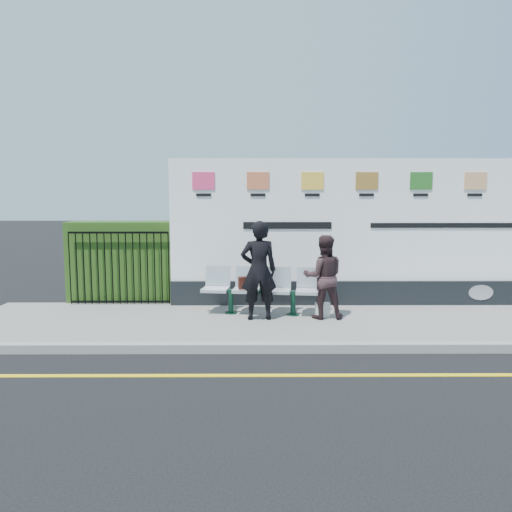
{
  "coord_description": "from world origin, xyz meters",
  "views": [
    {
      "loc": [
        -1.79,
        -6.38,
        2.39
      ],
      "look_at": [
        -1.74,
        2.89,
        1.25
      ],
      "focal_mm": 35.0,
      "sensor_mm": 36.0,
      "label": 1
    }
  ],
  "objects": [
    {
      "name": "woman_left",
      "position": [
        -1.7,
        2.57,
        1.03
      ],
      "size": [
        0.7,
        0.5,
        1.81
      ],
      "primitive_type": "imported",
      "rotation": [
        0.0,
        0.0,
        3.24
      ],
      "color": "black",
      "rests_on": "pavement"
    },
    {
      "name": "kerb",
      "position": [
        0.0,
        1.0,
        0.07
      ],
      "size": [
        14.0,
        0.18,
        0.14
      ],
      "primitive_type": "cube",
      "color": "gray",
      "rests_on": "ground"
    },
    {
      "name": "pavement",
      "position": [
        0.0,
        2.5,
        0.06
      ],
      "size": [
        14.0,
        3.0,
        0.12
      ],
      "primitive_type": "cube",
      "color": "slate",
      "rests_on": "ground"
    },
    {
      "name": "bench",
      "position": [
        -1.63,
        2.95,
        0.36
      ],
      "size": [
        2.34,
        0.87,
        0.49
      ],
      "primitive_type": null,
      "rotation": [
        0.0,
        0.0,
        -0.13
      ],
      "color": "silver",
      "rests_on": "pavement"
    },
    {
      "name": "carrier_bag_white",
      "position": [
        -0.5,
        2.74,
        0.25
      ],
      "size": [
        0.26,
        0.16,
        0.26
      ],
      "primitive_type": "cube",
      "color": "white",
      "rests_on": "pavement"
    },
    {
      "name": "handbag_brown",
      "position": [
        -1.93,
        2.98,
        0.73
      ],
      "size": [
        0.32,
        0.19,
        0.23
      ],
      "primitive_type": "cube",
      "rotation": [
        0.0,
        0.0,
        0.21
      ],
      "color": "black",
      "rests_on": "bench"
    },
    {
      "name": "ground",
      "position": [
        0.0,
        0.0,
        0.0
      ],
      "size": [
        80.0,
        80.0,
        0.0
      ],
      "primitive_type": "plane",
      "color": "black"
    },
    {
      "name": "railing",
      "position": [
        -4.58,
        3.85,
        0.89
      ],
      "size": [
        2.05,
        0.06,
        1.54
      ],
      "primitive_type": null,
      "color": "black",
      "rests_on": "pavement"
    },
    {
      "name": "billboard",
      "position": [
        0.5,
        3.85,
        1.42
      ],
      "size": [
        8.0,
        0.3,
        3.0
      ],
      "color": "black",
      "rests_on": "pavement"
    },
    {
      "name": "yellow_line",
      "position": [
        0.0,
        0.0,
        0.0
      ],
      "size": [
        14.0,
        0.1,
        0.01
      ],
      "primitive_type": "cube",
      "color": "yellow",
      "rests_on": "ground"
    },
    {
      "name": "woman_right",
      "position": [
        -0.5,
        2.65,
        0.89
      ],
      "size": [
        0.75,
        0.59,
        1.54
      ],
      "primitive_type": "imported",
      "rotation": [
        0.0,
        0.0,
        3.14
      ],
      "color": "#322023",
      "rests_on": "pavement"
    },
    {
      "name": "hedge",
      "position": [
        -4.58,
        4.3,
        0.97
      ],
      "size": [
        2.35,
        0.7,
        1.7
      ],
      "primitive_type": "cube",
      "color": "#294C16",
      "rests_on": "pavement"
    }
  ]
}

